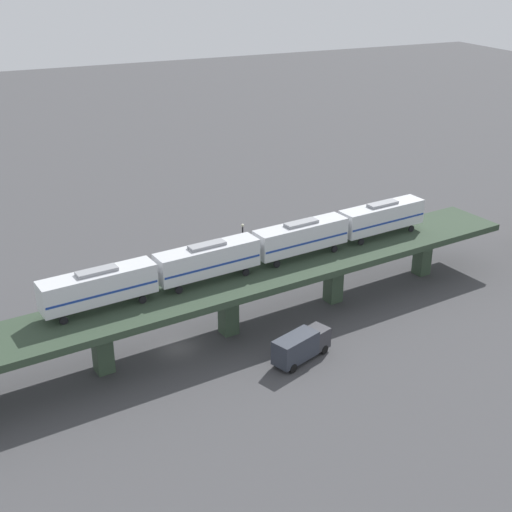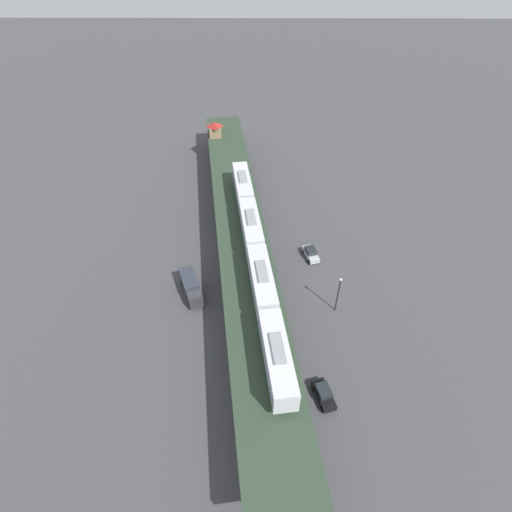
{
  "view_description": "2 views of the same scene",
  "coord_description": "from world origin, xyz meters",
  "px_view_note": "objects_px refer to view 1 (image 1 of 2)",
  "views": [
    {
      "loc": [
        65.33,
        -19.94,
        41.05
      ],
      "look_at": [
        -2.9,
        10.78,
        8.01
      ],
      "focal_mm": 50.0,
      "sensor_mm": 36.0,
      "label": 1
    },
    {
      "loc": [
        -3.26,
        56.19,
        48.2
      ],
      "look_at": [
        -2.9,
        10.78,
        8.01
      ],
      "focal_mm": 28.0,
      "sensor_mm": 36.0,
      "label": 2
    }
  ],
  "objects_px": {
    "street_car_black": "(352,257)",
    "delivery_truck": "(301,345)",
    "subway_train": "(256,248)",
    "street_car_silver": "(160,290)",
    "street_lamp": "(243,244)"
  },
  "relations": [
    {
      "from": "street_car_silver",
      "to": "delivery_truck",
      "type": "bearing_deg",
      "value": 24.52
    },
    {
      "from": "subway_train",
      "to": "delivery_truck",
      "type": "xyz_separation_m",
      "value": [
        10.55,
        0.49,
        -7.29
      ]
    },
    {
      "from": "street_car_silver",
      "to": "street_lamp",
      "type": "xyz_separation_m",
      "value": [
        -2.72,
        12.48,
        3.17
      ]
    },
    {
      "from": "street_car_black",
      "to": "street_car_silver",
      "type": "bearing_deg",
      "value": -91.99
    },
    {
      "from": "street_car_black",
      "to": "street_car_silver",
      "type": "relative_size",
      "value": 1.0
    },
    {
      "from": "delivery_truck",
      "to": "street_car_silver",
      "type": "bearing_deg",
      "value": -155.48
    },
    {
      "from": "street_car_silver",
      "to": "street_lamp",
      "type": "bearing_deg",
      "value": 102.29
    },
    {
      "from": "delivery_truck",
      "to": "street_lamp",
      "type": "xyz_separation_m",
      "value": [
        -23.08,
        3.19,
        2.35
      ]
    },
    {
      "from": "street_car_silver",
      "to": "street_car_black",
      "type": "bearing_deg",
      "value": 88.01
    },
    {
      "from": "street_car_black",
      "to": "delivery_truck",
      "type": "relative_size",
      "value": 0.63
    },
    {
      "from": "delivery_truck",
      "to": "street_lamp",
      "type": "distance_m",
      "value": 23.42
    },
    {
      "from": "delivery_truck",
      "to": "subway_train",
      "type": "bearing_deg",
      "value": -177.32
    },
    {
      "from": "delivery_truck",
      "to": "street_lamp",
      "type": "relative_size",
      "value": 1.08
    },
    {
      "from": "subway_train",
      "to": "street_car_black",
      "type": "xyz_separation_m",
      "value": [
        -8.85,
        18.71,
        -8.11
      ]
    },
    {
      "from": "subway_train",
      "to": "street_lamp",
      "type": "xyz_separation_m",
      "value": [
        -12.53,
        3.69,
        -4.94
      ]
    }
  ]
}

